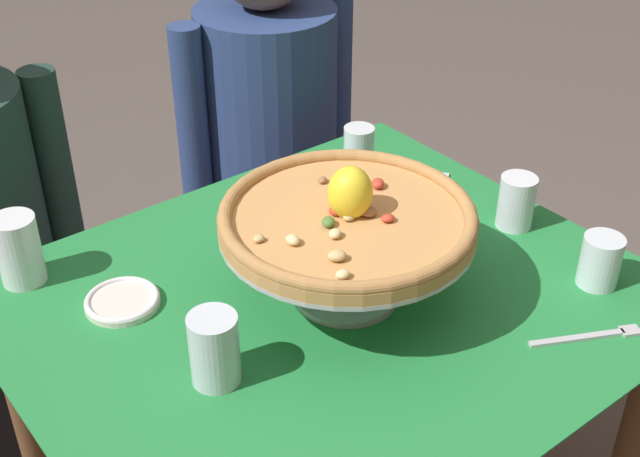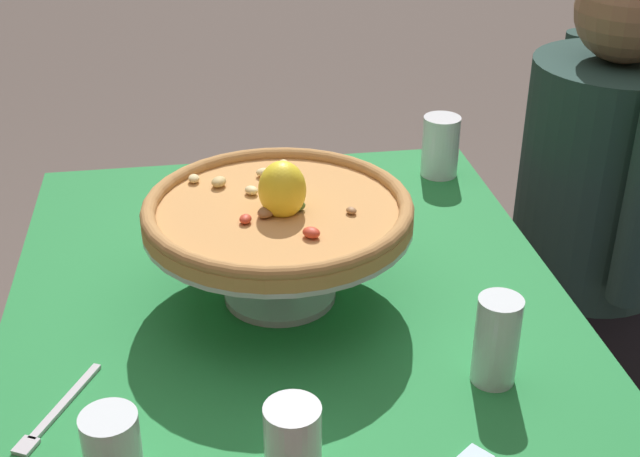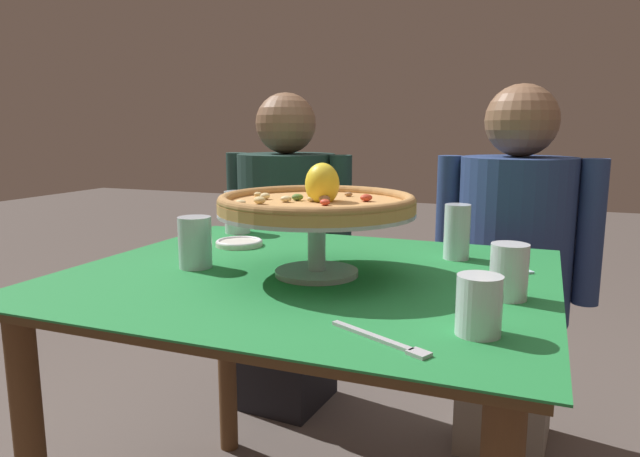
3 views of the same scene
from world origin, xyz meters
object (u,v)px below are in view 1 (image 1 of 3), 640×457
pizza (347,216)px  water_glass_back_left (20,254)px  side_plate (122,301)px  pizza_stand (347,245)px  water_glass_front_right (600,263)px  water_glass_back_right (358,161)px  sugar_packet (437,177)px  diner_right (270,148)px  water_glass_side_left (215,353)px  water_glass_side_right (516,205)px  dinner_fork (592,336)px

pizza → water_glass_back_left: bearing=137.2°
pizza → side_plate: (-0.32, 0.22, -0.16)m
pizza_stand → water_glass_front_right: bearing=-33.6°
water_glass_back_right → sugar_packet: 0.19m
diner_right → side_plate: bearing=-141.5°
pizza → water_glass_front_right: 0.47m
side_plate → diner_right: 0.91m
water_glass_front_right → diner_right: diner_right is taller
pizza_stand → pizza: bearing=30.0°
water_glass_back_right → water_glass_side_left: (-0.56, -0.32, -0.01)m
water_glass_back_left → water_glass_side_right: 0.94m
water_glass_side_left → sugar_packet: (0.71, 0.24, -0.05)m
pizza → sugar_packet: pizza is taller
water_glass_back_right → water_glass_side_left: water_glass_back_right is taller
water_glass_side_right → dinner_fork: water_glass_side_right is taller
water_glass_side_right → dinner_fork: bearing=-117.6°
water_glass_back_right → water_glass_back_left: size_ratio=1.05×
pizza → side_plate: 0.42m
water_glass_back_left → dinner_fork: bearing=-47.5°
water_glass_side_left → dinner_fork: 0.62m
water_glass_side_right → side_plate: (-0.73, 0.25, -0.04)m
water_glass_back_right → water_glass_back_left: (-0.69, 0.12, -0.00)m
water_glass_back_right → water_glass_side_left: bearing=-150.3°
water_glass_back_right → sugar_packet: (0.16, -0.08, -0.06)m
water_glass_front_right → sugar_packet: size_ratio=1.93×
pizza → water_glass_side_left: size_ratio=3.58×
water_glass_side_right → sugar_packet: bearing=86.2°
pizza_stand → water_glass_back_right: 0.39m
pizza → water_glass_back_right: 0.40m
sugar_packet → water_glass_back_left: bearing=167.0°
water_glass_back_left → dinner_fork: 1.00m
water_glass_side_left → water_glass_back_right: bearing=29.7°
water_glass_back_left → diner_right: size_ratio=0.11×
diner_right → dinner_fork: bearing=-96.9°
pizza_stand → water_glass_back_left: size_ratio=3.30×
pizza → water_glass_side_right: 0.43m
pizza_stand → side_plate: 0.40m
water_glass_back_right → sugar_packet: bearing=-26.9°
pizza_stand → water_glass_front_right: (0.38, -0.25, -0.06)m
water_glass_front_right → side_plate: (-0.70, 0.47, -0.04)m
pizza → water_glass_side_right: (0.41, -0.03, -0.12)m
water_glass_side_left → dinner_fork: (0.54, -0.30, -0.05)m
water_glass_side_left → side_plate: water_glass_side_left is taller
water_glass_side_left → dinner_fork: bearing=-29.1°
water_glass_side_left → dinner_fork: water_glass_side_left is taller
pizza_stand → water_glass_side_left: 0.30m
water_glass_back_left → sugar_packet: 0.87m
water_glass_side_right → water_glass_side_left: bearing=-179.3°
sugar_packet → water_glass_side_left: bearing=-161.6°
water_glass_side_right → side_plate: water_glass_side_right is taller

